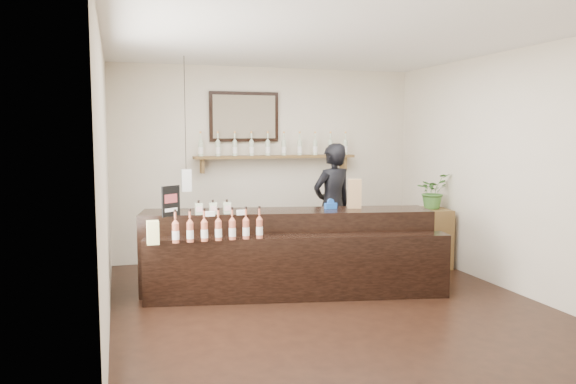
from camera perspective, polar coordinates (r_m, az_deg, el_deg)
The scene contains 10 objects.
ground at distance 6.23m, azimuth 3.94°, elevation -11.24°, with size 5.00×5.00×0.00m, color black.
room_shell at distance 5.95m, azimuth 4.06°, elevation 4.62°, with size 5.00×5.00×5.00m.
back_wall_decor at distance 8.17m, azimuth -3.01°, elevation 5.40°, with size 2.66×0.96×1.69m.
counter at distance 6.57m, azimuth 0.15°, elevation -6.33°, with size 3.43×1.54×1.10m.
promo_sign at distance 6.23m, azimuth -11.82°, elevation -0.91°, with size 0.21×0.15×0.33m.
paper_bag at distance 6.81m, azimuth 6.76°, elevation -0.16°, with size 0.19×0.17×0.35m.
tape_dispenser at distance 6.74m, azimuth 4.35°, elevation -1.31°, with size 0.15×0.07×0.12m.
side_cabinet at distance 8.04m, azimuth 14.34°, elevation -4.51°, with size 0.46×0.59×0.81m.
potted_plant at distance 7.95m, azimuth 14.46°, elevation 0.08°, with size 0.44×0.38×0.48m, color #3D6F2C.
shopkeeper at distance 7.69m, azimuth 4.54°, elevation -0.58°, with size 0.70×0.46×1.93m, color black.
Camera 1 is at (-2.14, -5.55, 1.84)m, focal length 35.00 mm.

